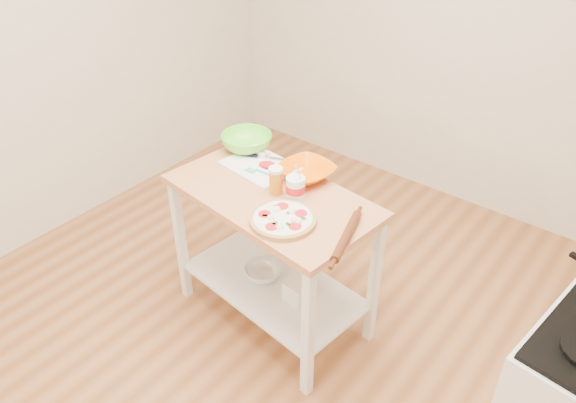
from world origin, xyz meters
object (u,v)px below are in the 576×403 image
(knife, at_px, (257,156))
(cutting_board, at_px, (260,165))
(beer_pint, at_px, (276,181))
(shelf_glass_bowl, at_px, (263,272))
(rolling_pin, at_px, (346,236))
(prep_island, at_px, (272,231))
(yogurt_tub, at_px, (296,188))
(pizza, at_px, (283,219))
(orange_bowl, at_px, (307,172))
(shelf_bin, at_px, (298,291))
(spatula, at_px, (257,171))
(green_bowl, at_px, (247,142))

(knife, bearing_deg, cutting_board, -58.65)
(beer_pint, distance_m, shelf_glass_bowl, 0.69)
(rolling_pin, bearing_deg, prep_island, 170.78)
(yogurt_tub, bearing_deg, cutting_board, 159.93)
(cutting_board, bearing_deg, shelf_glass_bowl, -42.80)
(pizza, relative_size, orange_bowl, 1.15)
(cutting_board, distance_m, beer_pint, 0.30)
(orange_bowl, bearing_deg, knife, -177.28)
(knife, bearing_deg, yogurt_tub, -45.04)
(cutting_board, bearing_deg, knife, 149.96)
(prep_island, distance_m, yogurt_tub, 0.34)
(shelf_bin, bearing_deg, yogurt_tub, 138.65)
(prep_island, xyz_separation_m, cutting_board, (-0.23, 0.18, 0.26))
(yogurt_tub, xyz_separation_m, shelf_glass_bowl, (-0.21, -0.04, -0.67))
(orange_bowl, bearing_deg, spatula, -148.71)
(beer_pint, relative_size, yogurt_tub, 0.70)
(knife, bearing_deg, shelf_glass_bowl, -67.81)
(shelf_bin, bearing_deg, cutting_board, 155.53)
(rolling_pin, xyz_separation_m, shelf_glass_bowl, (-0.62, 0.09, -0.63))
(cutting_board, height_order, shelf_glass_bowl, cutting_board)
(pizza, height_order, green_bowl, green_bowl)
(prep_island, distance_m, cutting_board, 0.39)
(beer_pint, bearing_deg, rolling_pin, -11.47)
(knife, relative_size, beer_pint, 1.66)
(spatula, xyz_separation_m, yogurt_tub, (0.31, -0.05, 0.05))
(cutting_board, height_order, orange_bowl, orange_bowl)
(prep_island, bearing_deg, pizza, -37.57)
(shelf_bin, bearing_deg, knife, 153.59)
(spatula, distance_m, shelf_glass_bowl, 0.64)
(pizza, height_order, spatula, pizza)
(pizza, distance_m, rolling_pin, 0.33)
(orange_bowl, bearing_deg, shelf_bin, -60.21)
(orange_bowl, distance_m, shelf_glass_bowl, 0.70)
(spatula, relative_size, knife, 0.59)
(pizza, bearing_deg, knife, 142.58)
(knife, bearing_deg, shelf_bin, -48.23)
(pizza, distance_m, shelf_glass_bowl, 0.71)
(green_bowl, bearing_deg, pizza, -34.82)
(orange_bowl, bearing_deg, green_bowl, 175.60)
(shelf_glass_bowl, bearing_deg, beer_pint, 6.56)
(shelf_bin, bearing_deg, pizza, -86.57)
(shelf_glass_bowl, relative_size, shelf_bin, 1.72)
(cutting_board, bearing_deg, yogurt_tub, -13.28)
(green_bowl, xyz_separation_m, shelf_bin, (0.63, -0.30, -0.62))
(orange_bowl, distance_m, rolling_pin, 0.59)
(pizza, bearing_deg, green_bowl, 145.18)
(rolling_pin, relative_size, shelf_bin, 2.89)
(beer_pint, bearing_deg, cutting_board, 147.22)
(shelf_glass_bowl, bearing_deg, shelf_bin, -5.11)
(beer_pint, height_order, rolling_pin, beer_pint)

